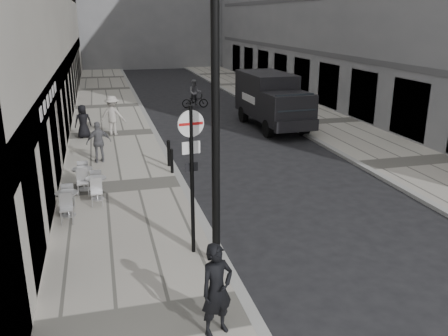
# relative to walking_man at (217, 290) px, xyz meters

# --- Properties ---
(sidewalk) EXTENTS (4.00, 60.00, 0.12)m
(sidewalk) POSITION_rel_walking_man_xyz_m (-1.21, 15.91, -0.92)
(sidewalk) COLOR #A5A195
(sidewalk) RESTS_ON ground
(far_sidewalk) EXTENTS (4.00, 60.00, 0.12)m
(far_sidewalk) POSITION_rel_walking_man_xyz_m (9.79, 15.91, -0.92)
(far_sidewalk) COLOR #A5A195
(far_sidewalk) RESTS_ON ground
(walking_man) EXTENTS (0.73, 0.60, 1.72)m
(walking_man) POSITION_rel_walking_man_xyz_m (0.00, 0.00, 0.00)
(walking_man) COLOR black
(walking_man) RESTS_ON sidewalk
(sign_post) EXTENTS (0.61, 0.14, 3.53)m
(sign_post) POSITION_rel_walking_man_xyz_m (0.19, 3.10, 1.40)
(sign_post) COLOR black
(sign_post) RESTS_ON sidewalk
(lamppost) EXTENTS (0.31, 0.31, 6.97)m
(lamppost) POSITION_rel_walking_man_xyz_m (0.59, 2.44, 3.02)
(lamppost) COLOR black
(lamppost) RESTS_ON sidewalk
(bollard_near) EXTENTS (0.11, 0.11, 0.84)m
(bollard_near) POSITION_rel_walking_man_xyz_m (0.62, 9.20, -0.44)
(bollard_near) COLOR black
(bollard_near) RESTS_ON sidewalk
(bollard_far) EXTENTS (0.13, 0.13, 0.94)m
(bollard_far) POSITION_rel_walking_man_xyz_m (0.64, 10.04, -0.39)
(bollard_far) COLOR black
(bollard_far) RESTS_ON sidewalk
(panel_van) EXTENTS (2.32, 5.85, 2.72)m
(panel_van) POSITION_rel_walking_man_xyz_m (6.78, 15.74, 0.55)
(panel_van) COLOR black
(panel_van) RESTS_ON ground
(cyclist) EXTENTS (1.68, 0.72, 1.76)m
(cyclist) POSITION_rel_walking_man_xyz_m (4.09, 22.17, -0.29)
(cyclist) COLOR black
(cyclist) RESTS_ON ground
(pedestrian_a) EXTENTS (0.98, 0.53, 1.60)m
(pedestrian_a) POSITION_rel_walking_man_xyz_m (-1.86, 11.22, -0.06)
(pedestrian_a) COLOR slate
(pedestrian_a) RESTS_ON sidewalk
(pedestrian_b) EXTENTS (1.36, 1.05, 1.86)m
(pedestrian_b) POSITION_rel_walking_man_xyz_m (-1.17, 15.66, 0.07)
(pedestrian_b) COLOR #B1AAA3
(pedestrian_b) RESTS_ON sidewalk
(pedestrian_c) EXTENTS (0.83, 0.63, 1.54)m
(pedestrian_c) POSITION_rel_walking_man_xyz_m (-2.53, 15.39, -0.09)
(pedestrian_c) COLOR black
(pedestrian_c) RESTS_ON sidewalk
(cafe_table_near) EXTENTS (0.63, 1.43, 0.81)m
(cafe_table_near) POSITION_rel_walking_man_xyz_m (-2.01, 7.22, -0.45)
(cafe_table_near) COLOR silver
(cafe_table_near) RESTS_ON sidewalk
(cafe_table_mid) EXTENTS (0.64, 1.44, 0.82)m
(cafe_table_mid) POSITION_rel_walking_man_xyz_m (-2.81, 6.12, -0.45)
(cafe_table_mid) COLOR #AAABAD
(cafe_table_mid) RESTS_ON sidewalk
(cafe_table_far) EXTENTS (0.66, 1.49, 0.85)m
(cafe_table_far) POSITION_rel_walking_man_xyz_m (-2.42, 8.19, -0.43)
(cafe_table_far) COLOR silver
(cafe_table_far) RESTS_ON sidewalk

